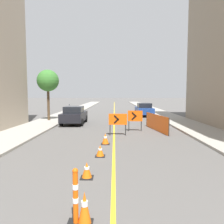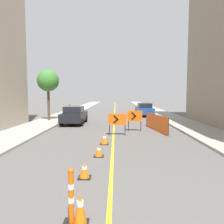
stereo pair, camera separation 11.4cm
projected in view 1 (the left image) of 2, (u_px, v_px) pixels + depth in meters
name	position (u px, v px, depth m)	size (l,w,h in m)	color
lane_stripe	(114.00, 111.00, 35.23)	(0.12, 73.53, 0.01)	gold
sidewalk_left	(76.00, 110.00, 35.30)	(2.96, 73.53, 0.13)	#9E998E
sidewalk_right	(153.00, 110.00, 35.16)	(2.96, 73.53, 0.13)	#9E998E
traffic_cone_second	(85.00, 208.00, 4.47)	(0.34, 0.34, 0.69)	black
traffic_cone_third	(87.00, 170.00, 6.94)	(0.40, 0.40, 0.51)	black
traffic_cone_fourth	(100.00, 151.00, 9.35)	(0.42, 0.42, 0.49)	black
traffic_cone_fifth	(105.00, 139.00, 11.63)	(0.46, 0.46, 0.59)	black
delineator_post_front	(76.00, 200.00, 4.46)	(0.35, 0.35, 1.18)	black
arrow_barricade_primary	(118.00, 120.00, 14.05)	(1.18, 0.11, 1.41)	#EF560C
arrow_barricade_secondary	(135.00, 117.00, 15.65)	(1.05, 0.15, 1.49)	#EF560C
safety_mesh_fence	(156.00, 122.00, 16.01)	(0.80, 4.53, 1.18)	#EF560C
parked_car_curb_near	(74.00, 115.00, 19.44)	(1.93, 4.31, 1.59)	black
parked_car_curb_mid	(144.00, 109.00, 26.46)	(1.94, 4.33, 1.59)	navy
parking_meter_near_curb	(69.00, 107.00, 24.92)	(0.12, 0.11, 1.44)	#4C4C51
street_tree_left_near	(48.00, 81.00, 21.03)	(2.09, 2.09, 4.88)	#4C3823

